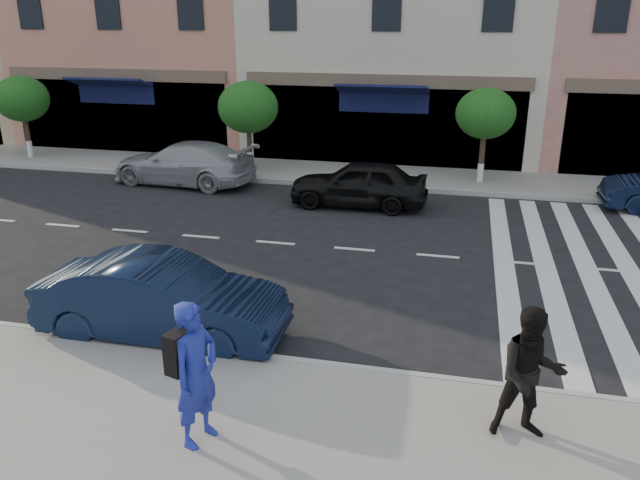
{
  "coord_description": "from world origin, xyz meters",
  "views": [
    {
      "loc": [
        2.38,
        -9.95,
        5.39
      ],
      "look_at": [
        -0.09,
        0.71,
        1.4
      ],
      "focal_mm": 35.0,
      "sensor_mm": 36.0,
      "label": 1
    }
  ],
  "objects_px": {
    "car_near_mid": "(162,299)",
    "car_far_mid": "(359,184)",
    "walker": "(531,374)",
    "photographer": "(196,374)",
    "car_far_left": "(184,163)"
  },
  "relations": [
    {
      "from": "car_near_mid",
      "to": "car_far_mid",
      "type": "height_order",
      "value": "car_near_mid"
    },
    {
      "from": "walker",
      "to": "car_far_mid",
      "type": "relative_size",
      "value": 0.46
    },
    {
      "from": "photographer",
      "to": "car_far_left",
      "type": "relative_size",
      "value": 0.41
    },
    {
      "from": "car_near_mid",
      "to": "car_far_left",
      "type": "distance_m",
      "value": 10.65
    },
    {
      "from": "car_far_left",
      "to": "car_far_mid",
      "type": "distance_m",
      "value": 6.22
    },
    {
      "from": "walker",
      "to": "car_far_mid",
      "type": "height_order",
      "value": "walker"
    },
    {
      "from": "car_far_mid",
      "to": "car_far_left",
      "type": "bearing_deg",
      "value": -101.3
    },
    {
      "from": "car_far_mid",
      "to": "walker",
      "type": "bearing_deg",
      "value": 21.23
    },
    {
      "from": "photographer",
      "to": "car_far_left",
      "type": "xyz_separation_m",
      "value": [
        -5.96,
        12.53,
        -0.43
      ]
    },
    {
      "from": "photographer",
      "to": "car_far_left",
      "type": "height_order",
      "value": "photographer"
    },
    {
      "from": "walker",
      "to": "car_far_mid",
      "type": "xyz_separation_m",
      "value": [
        -3.97,
        10.25,
        -0.38
      ]
    },
    {
      "from": "car_near_mid",
      "to": "car_far_left",
      "type": "xyz_separation_m",
      "value": [
        -4.11,
        9.83,
        -0.01
      ]
    },
    {
      "from": "walker",
      "to": "car_near_mid",
      "type": "relative_size",
      "value": 0.42
    },
    {
      "from": "photographer",
      "to": "car_far_mid",
      "type": "distance_m",
      "value": 11.31
    },
    {
      "from": "car_near_mid",
      "to": "car_far_left",
      "type": "height_order",
      "value": "car_near_mid"
    }
  ]
}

